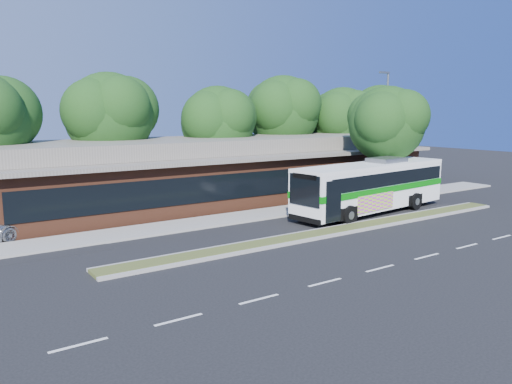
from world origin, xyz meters
The scene contains 12 objects.
ground centered at (0.00, 0.00, 0.00)m, with size 120.00×120.00×0.00m, color black.
median_strip centered at (0.00, 0.60, 0.07)m, with size 26.00×1.10×0.15m, color #404C20.
sidewalk centered at (0.00, 6.40, 0.06)m, with size 44.00×2.60×0.12m, color gray.
plaza_building centered at (0.00, 12.99, 2.13)m, with size 33.20×11.20×4.45m.
lamp_post centered at (9.56, 6.00, 4.90)m, with size 0.93×0.18×9.07m.
tree_bg_b centered at (-6.57, 16.14, 6.14)m, with size 6.69×6.00×9.00m.
tree_bg_c centered at (1.40, 15.13, 5.59)m, with size 6.24×5.60×8.26m.
tree_bg_d centered at (8.45, 16.15, 6.42)m, with size 6.91×6.20×9.37m.
tree_bg_e centered at (14.42, 15.14, 5.74)m, with size 6.47×5.80×8.50m.
tree_bg_f centered at (20.43, 16.14, 6.06)m, with size 6.69×6.00×8.92m.
transit_bus centered at (5.26, 3.14, 1.89)m, with size 12.30×3.90×3.40m.
sidewalk_tree centered at (9.40, 5.57, 5.58)m, with size 5.86×5.26×8.09m.
Camera 1 is at (-18.20, -18.29, 6.31)m, focal length 35.00 mm.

